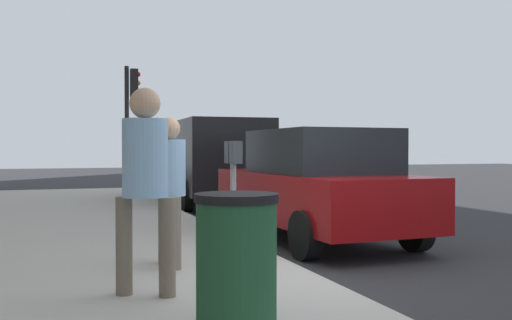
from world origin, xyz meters
TOP-DOWN VIEW (x-y plane):
  - ground_plane at (0.00, 0.00)m, footprint 80.00×80.00m
  - sidewalk_slab at (0.00, 3.00)m, footprint 28.00×6.00m
  - parking_meter at (0.53, 0.64)m, footprint 0.36×0.12m
  - pedestrian_at_meter at (0.55, 1.39)m, footprint 0.51×0.36m
  - pedestrian_bystander at (-0.65, 1.84)m, footprint 0.41×0.50m
  - parked_sedan_near at (2.45, -1.35)m, footprint 4.45×2.07m
  - parked_van_far at (8.91, -1.35)m, footprint 5.27×2.28m
  - traffic_signal at (10.26, 0.56)m, footprint 0.24×0.44m
  - trash_bin at (-2.03, 1.42)m, footprint 0.59×0.59m

SIDE VIEW (x-z plane):
  - ground_plane at x=0.00m, z-range 0.00..0.00m
  - sidewalk_slab at x=0.00m, z-range 0.00..0.15m
  - trash_bin at x=-2.03m, z-range 0.15..1.16m
  - parked_sedan_near at x=2.45m, z-range 0.01..1.78m
  - pedestrian_at_meter at x=0.55m, z-range 0.28..1.96m
  - parking_meter at x=0.53m, z-range 0.46..1.87m
  - parked_van_far at x=8.91m, z-range 0.17..2.35m
  - pedestrian_bystander at x=-0.65m, z-range 0.33..2.20m
  - traffic_signal at x=10.26m, z-range 0.78..4.38m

